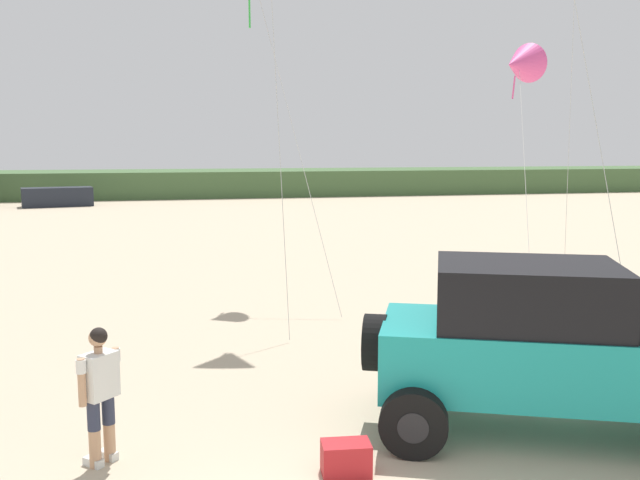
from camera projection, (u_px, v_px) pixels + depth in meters
dune_ridge at (257, 182)px, 54.43m from camera, size 90.00×8.10×1.93m
jeep at (547, 344)px, 8.99m from camera, size 5.00×3.85×2.26m
person_watching at (100, 388)px, 8.11m from camera, size 0.47×0.48×1.67m
cooler_box at (346, 458)px, 7.94m from camera, size 0.59×0.42×0.38m
distant_sedan at (57, 197)px, 43.64m from camera, size 4.46×2.52×1.20m
kite_purple_stunt at (519, 64)px, 20.82m from camera, size 3.22×6.31×7.03m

